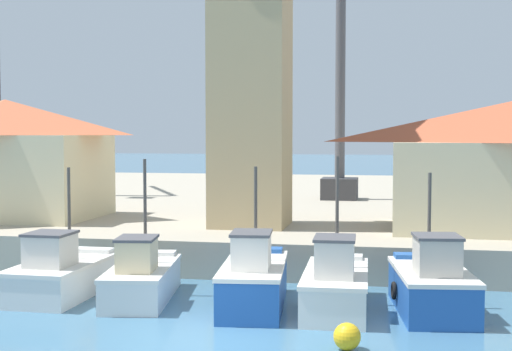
{
  "coord_description": "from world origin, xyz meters",
  "views": [
    {
      "loc": [
        4.2,
        -16.6,
        5.06
      ],
      "look_at": [
        -0.7,
        8.92,
        3.5
      ],
      "focal_mm": 50.0,
      "sensor_mm": 36.0,
      "label": 1
    }
  ],
  "objects_px": {
    "warehouse_left": "(6,157)",
    "fishing_boat_mid_left": "(336,284)",
    "mooring_buoy": "(347,337)",
    "fishing_boat_far_left": "(61,273)",
    "fishing_boat_left_outer": "(142,277)",
    "fishing_boat_center": "(432,285)",
    "clock_tower": "(251,20)",
    "fishing_boat_left_inner": "(254,280)",
    "port_crane_near": "(341,76)"
  },
  "relations": [
    {
      "from": "fishing_boat_center",
      "to": "port_crane_near",
      "type": "relative_size",
      "value": 0.24
    },
    {
      "from": "fishing_boat_left_inner",
      "to": "port_crane_near",
      "type": "distance_m",
      "value": 21.69
    },
    {
      "from": "fishing_boat_far_left",
      "to": "fishing_boat_left_outer",
      "type": "bearing_deg",
      "value": -0.21
    },
    {
      "from": "fishing_boat_far_left",
      "to": "clock_tower",
      "type": "xyz_separation_m",
      "value": [
        4.46,
        7.74,
        8.83
      ]
    },
    {
      "from": "fishing_boat_far_left",
      "to": "mooring_buoy",
      "type": "xyz_separation_m",
      "value": [
        9.06,
        -3.9,
        -0.38
      ]
    },
    {
      "from": "fishing_boat_mid_left",
      "to": "clock_tower",
      "type": "height_order",
      "value": "clock_tower"
    },
    {
      "from": "fishing_boat_mid_left",
      "to": "fishing_boat_center",
      "type": "distance_m",
      "value": 2.69
    },
    {
      "from": "fishing_boat_left_inner",
      "to": "warehouse_left",
      "type": "xyz_separation_m",
      "value": [
        -12.96,
        8.92,
        3.19
      ]
    },
    {
      "from": "fishing_boat_left_outer",
      "to": "fishing_boat_left_inner",
      "type": "height_order",
      "value": "fishing_boat_left_outer"
    },
    {
      "from": "fishing_boat_far_left",
      "to": "port_crane_near",
      "type": "height_order",
      "value": "port_crane_near"
    },
    {
      "from": "warehouse_left",
      "to": "port_crane_near",
      "type": "height_order",
      "value": "port_crane_near"
    },
    {
      "from": "fishing_boat_left_outer",
      "to": "clock_tower",
      "type": "height_order",
      "value": "clock_tower"
    },
    {
      "from": "fishing_boat_far_left",
      "to": "fishing_boat_left_inner",
      "type": "height_order",
      "value": "fishing_boat_left_inner"
    },
    {
      "from": "fishing_boat_left_outer",
      "to": "fishing_boat_center",
      "type": "xyz_separation_m",
      "value": [
        8.56,
        0.05,
        0.1
      ]
    },
    {
      "from": "fishing_boat_far_left",
      "to": "fishing_boat_left_inner",
      "type": "bearing_deg",
      "value": -2.74
    },
    {
      "from": "fishing_boat_left_outer",
      "to": "fishing_boat_center",
      "type": "distance_m",
      "value": 8.56
    },
    {
      "from": "fishing_boat_far_left",
      "to": "fishing_boat_left_outer",
      "type": "relative_size",
      "value": 0.94
    },
    {
      "from": "mooring_buoy",
      "to": "fishing_boat_center",
      "type": "bearing_deg",
      "value": 61.7
    },
    {
      "from": "fishing_boat_center",
      "to": "clock_tower",
      "type": "distance_m",
      "value": 13.46
    },
    {
      "from": "warehouse_left",
      "to": "fishing_boat_mid_left",
      "type": "bearing_deg",
      "value": -29.92
    },
    {
      "from": "fishing_boat_left_outer",
      "to": "mooring_buoy",
      "type": "distance_m",
      "value": 7.53
    },
    {
      "from": "mooring_buoy",
      "to": "clock_tower",
      "type": "bearing_deg",
      "value": 111.59
    },
    {
      "from": "fishing_boat_left_inner",
      "to": "clock_tower",
      "type": "distance_m",
      "value": 11.98
    },
    {
      "from": "fishing_boat_far_left",
      "to": "port_crane_near",
      "type": "xyz_separation_m",
      "value": [
        7.18,
        20.06,
        7.53
      ]
    },
    {
      "from": "fishing_boat_far_left",
      "to": "clock_tower",
      "type": "height_order",
      "value": "clock_tower"
    },
    {
      "from": "clock_tower",
      "to": "mooring_buoy",
      "type": "bearing_deg",
      "value": -68.41
    },
    {
      "from": "port_crane_near",
      "to": "fishing_boat_left_outer",
      "type": "bearing_deg",
      "value": -102.78
    },
    {
      "from": "fishing_boat_far_left",
      "to": "mooring_buoy",
      "type": "relative_size",
      "value": 6.72
    },
    {
      "from": "fishing_boat_left_outer",
      "to": "port_crane_near",
      "type": "distance_m",
      "value": 21.92
    },
    {
      "from": "fishing_boat_far_left",
      "to": "fishing_boat_center",
      "type": "bearing_deg",
      "value": 0.2
    },
    {
      "from": "port_crane_near",
      "to": "mooring_buoy",
      "type": "relative_size",
      "value": 27.88
    },
    {
      "from": "fishing_boat_center",
      "to": "fishing_boat_mid_left",
      "type": "bearing_deg",
      "value": -175.22
    },
    {
      "from": "fishing_boat_mid_left",
      "to": "mooring_buoy",
      "type": "bearing_deg",
      "value": -81.4
    },
    {
      "from": "fishing_boat_left_outer",
      "to": "warehouse_left",
      "type": "relative_size",
      "value": 0.54
    },
    {
      "from": "warehouse_left",
      "to": "fishing_boat_left_inner",
      "type": "bearing_deg",
      "value": -34.55
    },
    {
      "from": "fishing_boat_far_left",
      "to": "fishing_boat_mid_left",
      "type": "xyz_separation_m",
      "value": [
        8.5,
        -0.19,
        0.04
      ]
    },
    {
      "from": "warehouse_left",
      "to": "fishing_boat_left_outer",
      "type": "bearing_deg",
      "value": -42.46
    },
    {
      "from": "fishing_boat_left_outer",
      "to": "fishing_boat_left_inner",
      "type": "bearing_deg",
      "value": -4.61
    },
    {
      "from": "fishing_boat_mid_left",
      "to": "fishing_boat_far_left",
      "type": "bearing_deg",
      "value": 178.75
    },
    {
      "from": "fishing_boat_center",
      "to": "fishing_boat_left_outer",
      "type": "bearing_deg",
      "value": -179.67
    },
    {
      "from": "clock_tower",
      "to": "mooring_buoy",
      "type": "relative_size",
      "value": 26.66
    },
    {
      "from": "fishing_boat_left_inner",
      "to": "fishing_boat_far_left",
      "type": "bearing_deg",
      "value": 177.26
    },
    {
      "from": "mooring_buoy",
      "to": "fishing_boat_far_left",
      "type": "bearing_deg",
      "value": 156.72
    },
    {
      "from": "fishing_boat_far_left",
      "to": "warehouse_left",
      "type": "xyz_separation_m",
      "value": [
        -6.81,
        8.63,
        3.29
      ]
    },
    {
      "from": "warehouse_left",
      "to": "port_crane_near",
      "type": "distance_m",
      "value": 18.56
    },
    {
      "from": "clock_tower",
      "to": "warehouse_left",
      "type": "distance_m",
      "value": 12.59
    },
    {
      "from": "fishing_boat_mid_left",
      "to": "port_crane_near",
      "type": "bearing_deg",
      "value": 93.74
    },
    {
      "from": "fishing_boat_mid_left",
      "to": "port_crane_near",
      "type": "xyz_separation_m",
      "value": [
        -1.32,
        20.24,
        7.49
      ]
    },
    {
      "from": "fishing_boat_left_inner",
      "to": "port_crane_near",
      "type": "height_order",
      "value": "port_crane_near"
    },
    {
      "from": "clock_tower",
      "to": "fishing_boat_far_left",
      "type": "bearing_deg",
      "value": -119.94
    }
  ]
}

